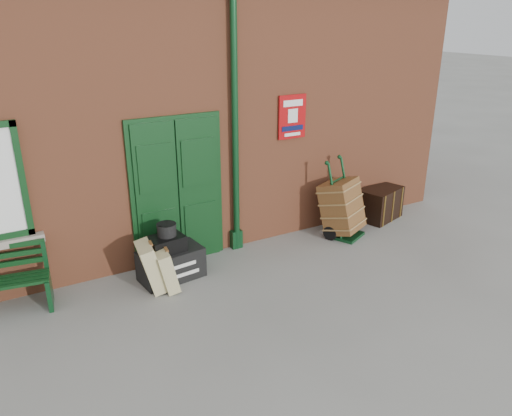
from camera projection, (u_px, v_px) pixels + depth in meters
ground at (242, 298)px, 6.74m from camera, size 80.00×80.00×0.00m
station_building at (148, 100)px, 8.79m from camera, size 10.30×4.30×4.36m
houdini_trunk at (171, 264)px, 7.18m from camera, size 0.94×0.59×0.45m
strongbox at (166, 244)px, 7.03m from camera, size 0.53×0.41×0.22m
hatbox at (167, 230)px, 7.00m from camera, size 0.30×0.30×0.18m
suitcase_back at (151, 266)px, 6.84m from camera, size 0.40×0.52×0.70m
suitcase_front at (166, 270)px, 6.86m from camera, size 0.33×0.46×0.60m
porter_trolley at (342, 207)px, 8.49m from camera, size 0.86×0.89×1.32m
dark_trunk at (380, 203)px, 9.27m from camera, size 0.94×0.75×0.59m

